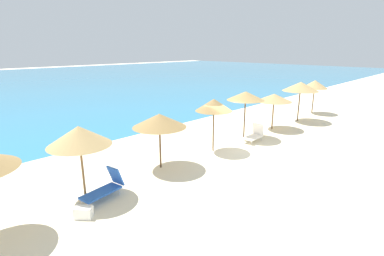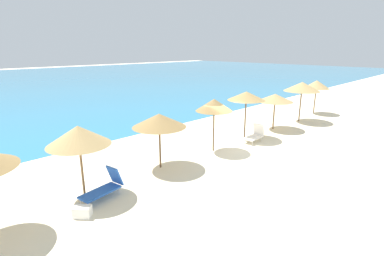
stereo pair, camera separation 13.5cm
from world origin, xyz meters
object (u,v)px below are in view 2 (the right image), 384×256
Objects in this scene: beach_umbrella_4 at (214,105)px; beach_umbrella_3 at (159,120)px; beach_umbrella_8 at (317,85)px; lounge_chair_0 at (105,187)px; beach_umbrella_6 at (275,98)px; beach_umbrella_5 at (246,96)px; cooler_box at (82,212)px; beach_umbrella_7 at (302,87)px; lounge_chair_1 at (255,135)px; beach_umbrella_2 at (78,136)px.

beach_umbrella_3 is at bearing 175.58° from beach_umbrella_4.
beach_umbrella_8 reaches higher than lounge_chair_0.
beach_umbrella_6 is (9.53, -0.29, -0.10)m from beach_umbrella_3.
cooler_box is (-10.84, -1.26, -2.39)m from beach_umbrella_5.
beach_umbrella_8 is 1.63× the size of lounge_chair_0.
beach_umbrella_7 is (9.44, -0.29, 0.10)m from beach_umbrella_4.
beach_umbrella_8 is at bearing 5.65° from beach_umbrella_7.
beach_umbrella_4 is at bearing -4.42° from beach_umbrella_3.
beach_umbrella_4 is at bearing 74.21° from lounge_chair_1.
beach_umbrella_4 is at bearing 178.21° from beach_umbrella_7.
beach_umbrella_2 is 0.97× the size of beach_umbrella_4.
beach_umbrella_2 is 7.12m from beach_umbrella_4.
beach_umbrella_6 is 14.10m from cooler_box.
beach_umbrella_2 is 10.16m from beach_umbrella_5.
beach_umbrella_4 is 8.20m from cooler_box.
beach_umbrella_8 is at bearing 0.20° from beach_umbrella_4.
beach_umbrella_2 reaches higher than lounge_chair_0.
beach_umbrella_2 is 16.56m from beach_umbrella_7.
beach_umbrella_7 reaches higher than beach_umbrella_3.
beach_umbrella_4 is 1.66× the size of lounge_chair_0.
lounge_chair_0 is at bearing 86.00° from lounge_chair_1.
beach_umbrella_7 is at bearing -2.48° from beach_umbrella_3.
beach_umbrella_7 is at bearing -98.72° from lounge_chair_0.
beach_umbrella_8 is 19.57m from lounge_chair_0.
beach_umbrella_5 reaches higher than beach_umbrella_4.
beach_umbrella_6 is 1.41× the size of lounge_chair_0.
beach_umbrella_4 is 1.18× the size of beach_umbrella_6.
beach_umbrella_3 is 3.74m from lounge_chair_0.
beach_umbrella_4 is at bearing -95.35° from lounge_chair_0.
beach_umbrella_2 is at bearing 82.79° from lounge_chair_1.
lounge_chair_0 is at bearing -176.51° from beach_umbrella_5.
lounge_chair_1 is (10.03, -0.80, -1.96)m from beach_umbrella_2.
beach_umbrella_3 is 5.03m from cooler_box.
beach_umbrella_5 is at bearing 0.07° from beach_umbrella_2.
beach_umbrella_5 is at bearing -1.14° from beach_umbrella_3.
beach_umbrella_2 is 1.61× the size of lounge_chair_0.
beach_umbrella_2 is at bearing 178.56° from beach_umbrella_7.
beach_umbrella_6 is 3.71m from lounge_chair_1.
lounge_chair_1 reaches higher than cooler_box.
cooler_box is at bearing -175.50° from beach_umbrella_6.
cooler_box is (-4.39, -1.39, -2.03)m from beach_umbrella_3.
beach_umbrella_3 is 12.85m from beach_umbrella_7.
beach_umbrella_3 reaches higher than lounge_chair_1.
beach_umbrella_8 is (12.87, 0.05, -0.07)m from beach_umbrella_4.
beach_umbrella_4 is 9.44m from beach_umbrella_7.
beach_umbrella_4 is at bearing 8.23° from cooler_box.
beach_umbrella_4 is at bearing -179.80° from beach_umbrella_8.
beach_umbrella_6 is 3.35m from beach_umbrella_7.
lounge_chair_0 reaches higher than lounge_chair_1.
lounge_chair_0 is at bearing -47.98° from beach_umbrella_2.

